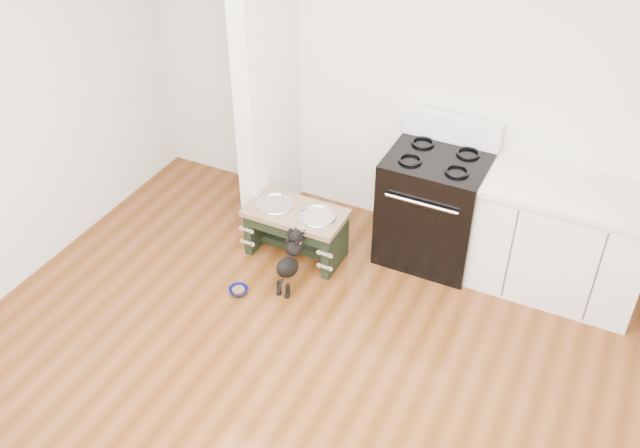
# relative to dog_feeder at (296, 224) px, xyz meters

# --- Properties ---
(ground) EXTENTS (5.00, 5.00, 0.00)m
(ground) POSITION_rel_dog_feeder_xyz_m (0.72, -1.67, -0.31)
(ground) COLOR #4F290E
(ground) RESTS_ON ground
(room_shell) EXTENTS (5.00, 5.00, 5.00)m
(room_shell) POSITION_rel_dog_feeder_xyz_m (0.72, -1.67, 1.31)
(room_shell) COLOR silver
(room_shell) RESTS_ON ground
(partition_wall) EXTENTS (0.15, 0.80, 2.70)m
(partition_wall) POSITION_rel_dog_feeder_xyz_m (-0.45, 0.43, 1.04)
(partition_wall) COLOR silver
(partition_wall) RESTS_ON ground
(oven_range) EXTENTS (0.76, 0.69, 1.14)m
(oven_range) POSITION_rel_dog_feeder_xyz_m (0.97, 0.49, 0.17)
(oven_range) COLOR black
(oven_range) RESTS_ON ground
(cabinet_run) EXTENTS (1.24, 0.64, 0.91)m
(cabinet_run) POSITION_rel_dog_feeder_xyz_m (1.95, 0.51, 0.14)
(cabinet_run) COLOR white
(cabinet_run) RESTS_ON ground
(dog_feeder) EXTENTS (0.79, 0.42, 0.45)m
(dog_feeder) POSITION_rel_dog_feeder_xyz_m (0.00, 0.00, 0.00)
(dog_feeder) COLOR black
(dog_feeder) RESTS_ON ground
(puppy) EXTENTS (0.14, 0.41, 0.48)m
(puppy) POSITION_rel_dog_feeder_xyz_m (0.14, -0.37, -0.05)
(puppy) COLOR black
(puppy) RESTS_ON ground
(floor_bowl) EXTENTS (0.16, 0.16, 0.05)m
(floor_bowl) POSITION_rel_dog_feeder_xyz_m (-0.18, -0.62, -0.29)
(floor_bowl) COLOR navy
(floor_bowl) RESTS_ON ground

